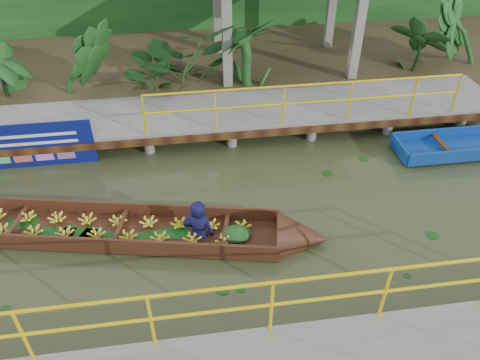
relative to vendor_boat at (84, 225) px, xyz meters
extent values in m
plane|color=#31371B|center=(2.19, -0.02, -0.22)|extent=(80.00, 80.00, 0.00)
cube|color=#322819|center=(2.19, 7.48, 0.01)|extent=(30.00, 8.00, 0.45)
cube|color=slate|center=(2.19, 3.48, 0.28)|extent=(16.00, 2.00, 0.15)
cube|color=#32190D|center=(2.19, 2.48, 0.20)|extent=(16.00, 0.12, 0.18)
cylinder|color=yellow|center=(4.94, 2.53, 1.36)|extent=(7.50, 0.05, 0.05)
cylinder|color=yellow|center=(4.94, 2.53, 0.91)|extent=(7.50, 0.05, 0.05)
cylinder|color=yellow|center=(4.94, 2.53, 0.86)|extent=(0.05, 0.05, 1.00)
cylinder|color=slate|center=(-1.81, 2.68, 0.00)|extent=(0.24, 0.24, 0.55)
cylinder|color=slate|center=(-1.81, 4.28, 0.00)|extent=(0.24, 0.24, 0.55)
cylinder|color=slate|center=(0.19, 2.68, 0.00)|extent=(0.24, 0.24, 0.55)
cylinder|color=slate|center=(0.19, 4.28, 0.00)|extent=(0.24, 0.24, 0.55)
cylinder|color=slate|center=(2.19, 2.68, 0.00)|extent=(0.24, 0.24, 0.55)
cylinder|color=slate|center=(2.19, 4.28, 0.00)|extent=(0.24, 0.24, 0.55)
cylinder|color=slate|center=(4.19, 2.68, 0.00)|extent=(0.24, 0.24, 0.55)
cylinder|color=slate|center=(4.19, 4.28, 0.00)|extent=(0.24, 0.24, 0.55)
cylinder|color=slate|center=(6.19, 2.68, 0.00)|extent=(0.24, 0.24, 0.55)
cylinder|color=slate|center=(6.19, 4.28, 0.00)|extent=(0.24, 0.24, 0.55)
cylinder|color=slate|center=(8.19, 2.68, 0.00)|extent=(0.24, 0.24, 0.55)
cylinder|color=slate|center=(8.19, 4.28, 0.00)|extent=(0.24, 0.24, 0.55)
cylinder|color=slate|center=(2.19, 2.68, 0.00)|extent=(0.24, 0.24, 0.55)
cylinder|color=yellow|center=(3.19, -3.07, 1.43)|extent=(10.00, 0.05, 0.05)
cylinder|color=yellow|center=(3.19, -3.07, 0.98)|extent=(10.00, 0.05, 0.05)
cylinder|color=yellow|center=(3.19, -3.07, 0.93)|extent=(0.05, 0.05, 1.00)
cube|color=slate|center=(3.39, 5.08, 1.38)|extent=(0.25, 0.25, 2.80)
cube|color=slate|center=(6.99, 5.08, 1.38)|extent=(0.25, 0.25, 2.80)
cube|color=slate|center=(3.39, 7.48, 1.38)|extent=(0.25, 0.25, 2.80)
cube|color=slate|center=(6.99, 7.48, 1.38)|extent=(0.25, 0.25, 2.80)
cube|color=#36170E|center=(-0.31, 0.06, -0.16)|extent=(8.10, 2.66, 0.06)
cube|color=#36170E|center=(-0.20, 0.56, -0.02)|extent=(7.90, 1.74, 0.34)
cube|color=#36170E|center=(-0.41, -0.43, -0.02)|extent=(7.90, 1.74, 0.34)
cone|color=#36170E|center=(4.08, -0.87, -0.08)|extent=(1.19, 1.16, 0.97)
ellipsoid|color=#123A15|center=(2.85, -0.61, -0.06)|extent=(0.64, 0.55, 0.26)
imported|color=#100F38|center=(2.16, -0.46, 0.69)|extent=(0.68, 0.53, 1.64)
cube|color=navy|center=(8.61, 1.60, -0.11)|extent=(3.16, 0.95, 0.11)
cube|color=navy|center=(8.61, 2.07, 0.01)|extent=(3.16, 0.07, 0.32)
cube|color=navy|center=(8.61, 1.12, 0.01)|extent=(3.16, 0.07, 0.32)
cube|color=navy|center=(7.03, 1.60, 0.01)|extent=(0.07, 0.95, 0.32)
cube|color=#32190D|center=(8.08, 1.60, 0.06)|extent=(0.11, 0.95, 0.05)
cube|color=navy|center=(-1.82, 2.46, 0.33)|extent=(3.64, 0.03, 1.14)
cube|color=white|center=(-1.82, 2.44, 0.60)|extent=(2.96, 0.01, 0.07)
cube|color=white|center=(-1.82, 2.44, 0.40)|extent=(2.96, 0.01, 0.07)
imported|color=#123A15|center=(-0.54, 5.28, 1.15)|extent=(1.47, 1.47, 1.83)
imported|color=#123A15|center=(1.96, 5.28, 1.15)|extent=(1.47, 1.47, 1.83)
imported|color=#123A15|center=(3.96, 5.28, 1.15)|extent=(1.47, 1.47, 1.83)
imported|color=#123A15|center=(8.96, 5.28, 1.15)|extent=(1.47, 1.47, 1.83)
imported|color=#123A15|center=(10.46, 5.28, 1.15)|extent=(1.47, 1.47, 1.83)
camera|label=1|loc=(2.01, -6.91, 6.11)|focal=35.00mm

